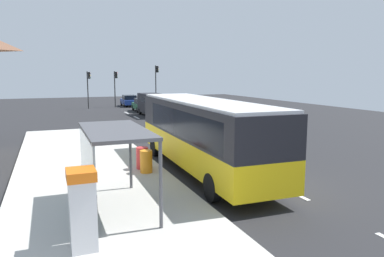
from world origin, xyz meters
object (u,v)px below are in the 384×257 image
Objects in this scene: sedan_far at (142,105)px; recycling_bin_orange at (146,161)px; bus at (202,131)px; traffic_light_median at (115,83)px; recycling_bin_red at (142,158)px; bus_shelter at (105,149)px; ticket_machine at (83,209)px; sedan_near at (129,100)px; traffic_light_near_side at (156,80)px; traffic_light_far_side at (88,84)px; white_van at (153,103)px.

sedan_far is 27.70m from recycling_bin_orange.
traffic_light_median is at bearing 86.41° from bus.
sedan_far reaches higher than recycling_bin_red.
recycling_bin_orange is 0.24× the size of bus_shelter.
bus is 5.70× the size of ticket_machine.
recycling_bin_red is (-6.50, -33.65, -0.14)m from sedan_near.
sedan_near reaches higher than recycling_bin_orange.
traffic_light_near_side reaches higher than ticket_machine.
traffic_light_near_side reaches higher than recycling_bin_orange.
traffic_light_near_side is 37.72m from bus_shelter.
bus is 11.63× the size of recycling_bin_orange.
traffic_light_median is at bearing 12.88° from traffic_light_far_side.
traffic_light_far_side reaches higher than sedan_far.
traffic_light_near_side reaches higher than bus.
recycling_bin_orange is 1.00× the size of recycling_bin_red.
sedan_near is 1.00× the size of sedan_far.
traffic_light_near_side is 8.64m from traffic_light_far_side.
bus_shelter is at bearing -108.62° from white_van.
ticket_machine is (-9.51, -27.91, -0.17)m from white_van.
sedan_far is at bearing -90.00° from sedan_near.
recycling_bin_red is at bearing 160.90° from bus.
ticket_machine reaches higher than recycling_bin_red.
ticket_machine is 40.50m from traffic_light_median.
ticket_machine is 0.41× the size of traffic_light_median.
bus_shelter is at bearing -108.41° from traffic_light_near_side.
sedan_near is at bearing 16.09° from traffic_light_far_side.
bus reaches higher than ticket_machine.
bus_shelter is at bearing -105.84° from sedan_far.
sedan_near is 4.72× the size of recycling_bin_orange.
bus is 2.38× the size of traffic_light_far_side.
recycling_bin_red is (0.00, 0.70, 0.00)m from recycling_bin_orange.
sedan_near is 0.95× the size of traffic_light_median.
traffic_light_median is at bearing 79.66° from bus_shelter.
bus_shelter reaches higher than ticket_machine.
sedan_far is (4.01, 27.09, -1.05)m from bus.
sedan_far is (-0.00, -7.42, 0.00)m from sedan_near.
recycling_bin_orange and recycling_bin_red have the same top height.
ticket_machine is 0.36× the size of traffic_light_near_side.
sedan_near is (4.01, 34.51, -1.05)m from bus.
ticket_machine reaches higher than sedan_near.
traffic_light_near_side is at bearing -17.45° from traffic_light_median.
sedan_near is 34.96m from recycling_bin_orange.
sedan_far is 0.96× the size of traffic_light_median.
white_van reaches higher than recycling_bin_orange.
recycling_bin_orange is 0.20× the size of traffic_light_median.
traffic_light_far_side is (-5.39, -1.56, 2.32)m from sedan_near.
bus is 33.00m from traffic_light_near_side.
sedan_near is at bearing 77.13° from bus_shelter.
white_van is at bearing -81.34° from traffic_light_median.
white_van is at bearing -91.08° from sedan_far.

